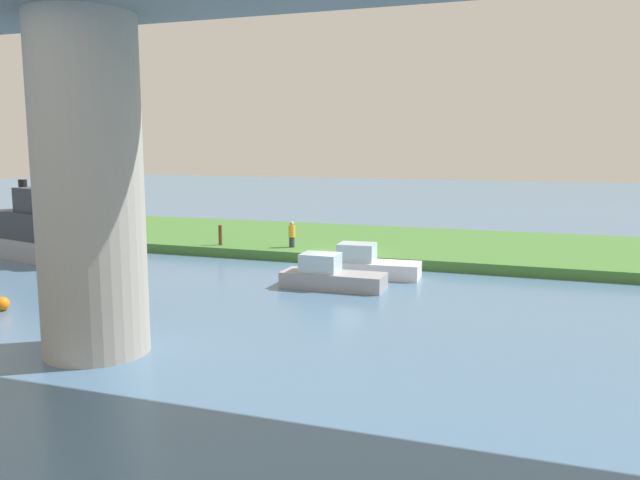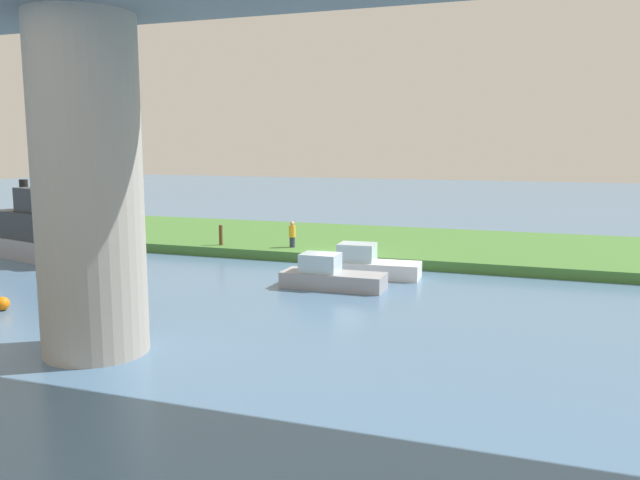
% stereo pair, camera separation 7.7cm
% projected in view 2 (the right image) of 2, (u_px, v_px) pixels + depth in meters
% --- Properties ---
extents(ground_plane, '(160.00, 160.00, 0.00)m').
position_uv_depth(ground_plane, '(338.00, 265.00, 31.87)').
color(ground_plane, '#4C7093').
extents(grassy_bank, '(80.00, 12.00, 0.50)m').
position_uv_depth(grassy_bank, '(370.00, 243.00, 37.43)').
color(grassy_bank, '#427533').
rests_on(grassy_bank, ground).
extents(bridge_pylon, '(2.96, 2.96, 9.41)m').
position_uv_depth(bridge_pylon, '(89.00, 189.00, 17.85)').
color(bridge_pylon, '#9E998E').
rests_on(bridge_pylon, ground).
extents(person_on_bank, '(0.45, 0.45, 1.39)m').
position_uv_depth(person_on_bank, '(292.00, 234.00, 34.16)').
color(person_on_bank, '#2D334C').
rests_on(person_on_bank, grassy_bank).
extents(mooring_post, '(0.20, 0.20, 1.09)m').
position_uv_depth(mooring_post, '(221.00, 235.00, 34.96)').
color(mooring_post, brown).
rests_on(mooring_post, grassy_bank).
extents(riverboat_paddlewheel, '(8.44, 4.71, 4.10)m').
position_uv_depth(riverboat_paddlewheel, '(47.00, 230.00, 33.33)').
color(riverboat_paddlewheel, '#99999E').
rests_on(riverboat_paddlewheel, ground).
extents(motorboat_white, '(4.32, 1.59, 1.43)m').
position_uv_depth(motorboat_white, '(330.00, 276.00, 26.73)').
color(motorboat_white, '#99999E').
rests_on(motorboat_white, ground).
extents(houseboat_blue, '(4.58, 1.86, 1.50)m').
position_uv_depth(houseboat_blue, '(367.00, 265.00, 29.05)').
color(houseboat_blue, white).
rests_on(houseboat_blue, ground).
extents(marker_buoy, '(0.50, 0.50, 0.50)m').
position_uv_depth(marker_buoy, '(2.00, 304.00, 23.13)').
color(marker_buoy, orange).
rests_on(marker_buoy, ground).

